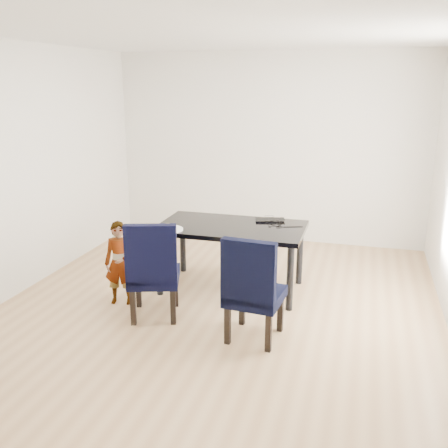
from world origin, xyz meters
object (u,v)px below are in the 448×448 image
(chair_left, at_px, (154,268))
(laptop, at_px, (270,219))
(plate, at_px, (170,229))
(dining_table, at_px, (231,258))
(chair_right, at_px, (255,287))
(child, at_px, (120,263))

(chair_left, bearing_deg, laptop, 34.82)
(plate, bearing_deg, dining_table, 30.66)
(dining_table, relative_size, laptop, 4.84)
(dining_table, relative_size, chair_left, 1.58)
(plate, bearing_deg, chair_right, -31.82)
(child, bearing_deg, plate, 23.15)
(chair_right, distance_m, laptop, 1.41)
(dining_table, height_order, chair_right, chair_right)
(dining_table, bearing_deg, chair_right, -64.03)
(plate, xyz_separation_m, laptop, (0.95, 0.70, 0.01))
(chair_right, relative_size, child, 1.12)
(dining_table, relative_size, chair_right, 1.60)
(dining_table, xyz_separation_m, plate, (-0.59, -0.35, 0.38))
(chair_left, xyz_separation_m, plate, (-0.03, 0.51, 0.25))
(chair_right, distance_m, plate, 1.31)
(chair_left, bearing_deg, dining_table, 38.99)
(child, height_order, plate, child)
(dining_table, distance_m, laptop, 0.63)
(chair_right, height_order, laptop, chair_right)
(dining_table, xyz_separation_m, chair_right, (0.50, -1.03, 0.13))
(chair_left, distance_m, plate, 0.57)
(chair_left, xyz_separation_m, child, (-0.47, 0.18, -0.06))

